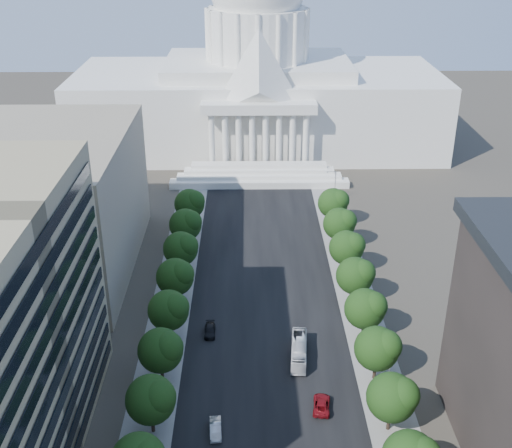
{
  "coord_description": "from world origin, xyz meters",
  "views": [
    {
      "loc": [
        -3.28,
        -26.87,
        71.16
      ],
      "look_at": [
        -1.76,
        87.37,
        16.18
      ],
      "focal_mm": 45.0,
      "sensor_mm": 36.0,
      "label": 1
    }
  ],
  "objects_px": {
    "car_dark_b": "(210,331)",
    "city_bus": "(299,351)",
    "car_red": "(322,405)",
    "car_silver": "(215,429)"
  },
  "relations": [
    {
      "from": "car_dark_b",
      "to": "city_bus",
      "type": "distance_m",
      "value": 17.87
    },
    {
      "from": "car_red",
      "to": "city_bus",
      "type": "distance_m",
      "value": 13.42
    },
    {
      "from": "car_silver",
      "to": "car_dark_b",
      "type": "xyz_separation_m",
      "value": [
        -2.18,
        25.76,
        -0.09
      ]
    },
    {
      "from": "car_dark_b",
      "to": "car_silver",
      "type": "bearing_deg",
      "value": -86.54
    },
    {
      "from": "car_silver",
      "to": "city_bus",
      "type": "height_order",
      "value": "city_bus"
    },
    {
      "from": "car_red",
      "to": "city_bus",
      "type": "relative_size",
      "value": 0.51
    },
    {
      "from": "car_silver",
      "to": "car_dark_b",
      "type": "height_order",
      "value": "car_silver"
    },
    {
      "from": "car_red",
      "to": "city_bus",
      "type": "bearing_deg",
      "value": -71.04
    },
    {
      "from": "car_silver",
      "to": "car_red",
      "type": "relative_size",
      "value": 0.87
    },
    {
      "from": "car_silver",
      "to": "car_red",
      "type": "bearing_deg",
      "value": 13.18
    }
  ]
}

